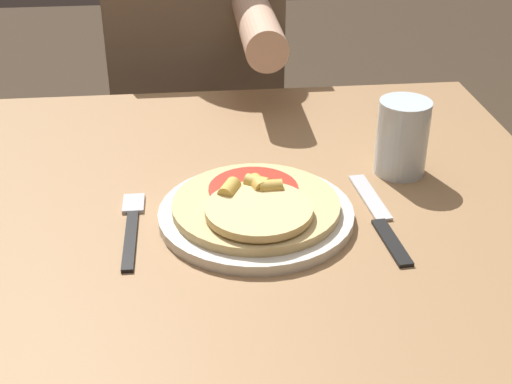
{
  "coord_description": "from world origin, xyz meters",
  "views": [
    {
      "loc": [
        -0.05,
        -0.78,
        1.24
      ],
      "look_at": [
        0.03,
        -0.01,
        0.81
      ],
      "focal_mm": 50.0,
      "sensor_mm": 36.0,
      "label": 1
    }
  ],
  "objects_px": {
    "knife": "(380,218)",
    "fork": "(132,224)",
    "dining_table": "(232,298)",
    "pizza": "(256,205)",
    "drinking_glass": "(402,137)",
    "plate": "(256,215)",
    "person_diner": "(197,68)"
  },
  "relations": [
    {
      "from": "knife",
      "to": "drinking_glass",
      "type": "bearing_deg",
      "value": 64.52
    },
    {
      "from": "knife",
      "to": "drinking_glass",
      "type": "distance_m",
      "value": 0.15
    },
    {
      "from": "fork",
      "to": "knife",
      "type": "bearing_deg",
      "value": -3.21
    },
    {
      "from": "plate",
      "to": "fork",
      "type": "bearing_deg",
      "value": 179.92
    },
    {
      "from": "pizza",
      "to": "person_diner",
      "type": "relative_size",
      "value": 0.17
    },
    {
      "from": "dining_table",
      "to": "plate",
      "type": "xyz_separation_m",
      "value": [
        0.03,
        -0.01,
        0.14
      ]
    },
    {
      "from": "knife",
      "to": "pizza",
      "type": "bearing_deg",
      "value": 175.38
    },
    {
      "from": "knife",
      "to": "dining_table",
      "type": "bearing_deg",
      "value": 171.29
    },
    {
      "from": "drinking_glass",
      "to": "person_diner",
      "type": "relative_size",
      "value": 0.09
    },
    {
      "from": "pizza",
      "to": "drinking_glass",
      "type": "bearing_deg",
      "value": 27.55
    },
    {
      "from": "fork",
      "to": "plate",
      "type": "bearing_deg",
      "value": -0.08
    },
    {
      "from": "dining_table",
      "to": "person_diner",
      "type": "xyz_separation_m",
      "value": [
        -0.02,
        0.7,
        0.08
      ]
    },
    {
      "from": "pizza",
      "to": "drinking_glass",
      "type": "xyz_separation_m",
      "value": [
        0.22,
        0.11,
        0.03
      ]
    },
    {
      "from": "person_diner",
      "to": "plate",
      "type": "bearing_deg",
      "value": -85.66
    },
    {
      "from": "fork",
      "to": "pizza",
      "type": "bearing_deg",
      "value": -1.79
    },
    {
      "from": "knife",
      "to": "drinking_glass",
      "type": "xyz_separation_m",
      "value": [
        0.06,
        0.13,
        0.05
      ]
    },
    {
      "from": "plate",
      "to": "person_diner",
      "type": "relative_size",
      "value": 0.2
    },
    {
      "from": "plate",
      "to": "fork",
      "type": "relative_size",
      "value": 1.42
    },
    {
      "from": "dining_table",
      "to": "drinking_glass",
      "type": "distance_m",
      "value": 0.33
    },
    {
      "from": "dining_table",
      "to": "pizza",
      "type": "height_order",
      "value": "pizza"
    },
    {
      "from": "fork",
      "to": "dining_table",
      "type": "bearing_deg",
      "value": 5.26
    },
    {
      "from": "drinking_glass",
      "to": "knife",
      "type": "bearing_deg",
      "value": -115.48
    },
    {
      "from": "dining_table",
      "to": "fork",
      "type": "height_order",
      "value": "fork"
    },
    {
      "from": "knife",
      "to": "fork",
      "type": "bearing_deg",
      "value": 176.79
    },
    {
      "from": "fork",
      "to": "knife",
      "type": "height_order",
      "value": "same"
    },
    {
      "from": "plate",
      "to": "knife",
      "type": "height_order",
      "value": "plate"
    },
    {
      "from": "fork",
      "to": "drinking_glass",
      "type": "bearing_deg",
      "value": 16.17
    },
    {
      "from": "dining_table",
      "to": "knife",
      "type": "height_order",
      "value": "knife"
    },
    {
      "from": "pizza",
      "to": "person_diner",
      "type": "distance_m",
      "value": 0.72
    },
    {
      "from": "plate",
      "to": "knife",
      "type": "bearing_deg",
      "value": -6.31
    },
    {
      "from": "plate",
      "to": "drinking_glass",
      "type": "bearing_deg",
      "value": 26.6
    },
    {
      "from": "pizza",
      "to": "drinking_glass",
      "type": "distance_m",
      "value": 0.25
    }
  ]
}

